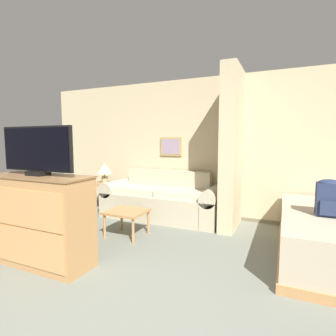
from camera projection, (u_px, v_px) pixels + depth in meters
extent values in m
cube|color=#CCB78E|center=(221.00, 148.00, 4.85)|extent=(7.69, 0.12, 2.60)
cube|color=#70644E|center=(219.00, 216.00, 4.92)|extent=(7.69, 0.02, 0.06)
cube|color=tan|center=(171.00, 147.00, 5.17)|extent=(0.45, 0.02, 0.36)
cube|color=gray|center=(171.00, 147.00, 5.16)|extent=(0.38, 0.01, 0.29)
cube|color=#CCB78E|center=(232.00, 149.00, 4.27)|extent=(0.24, 0.90, 2.60)
cube|color=#B7AD8E|center=(161.00, 206.00, 4.89)|extent=(1.71, 0.84, 0.46)
cube|color=#B7AD8E|center=(168.00, 181.00, 5.13)|extent=(1.71, 0.20, 0.41)
cube|color=#B7AD8E|center=(117.00, 201.00, 5.29)|extent=(0.26, 0.84, 0.46)
cylinder|color=#B7AD8E|center=(117.00, 187.00, 5.26)|extent=(0.28, 0.84, 0.28)
cube|color=#B7AD8E|center=(213.00, 212.00, 4.49)|extent=(0.26, 0.84, 0.46)
cylinder|color=#B7AD8E|center=(213.00, 195.00, 4.46)|extent=(0.28, 0.84, 0.28)
cube|color=beige|center=(140.00, 190.00, 4.99)|extent=(0.84, 0.60, 0.10)
cube|color=beige|center=(182.00, 194.00, 4.64)|extent=(0.84, 0.60, 0.10)
cube|color=#B27F4C|center=(127.00, 212.00, 3.96)|extent=(0.57, 0.53, 0.04)
cylinder|color=#B27F4C|center=(105.00, 226.00, 3.87)|extent=(0.04, 0.04, 0.35)
cylinder|color=#B27F4C|center=(133.00, 231.00, 3.67)|extent=(0.04, 0.04, 0.35)
cylinder|color=#B27F4C|center=(122.00, 218.00, 4.28)|extent=(0.04, 0.04, 0.35)
cylinder|color=#B27F4C|center=(148.00, 222.00, 4.08)|extent=(0.04, 0.04, 0.35)
cube|color=#B27F4C|center=(105.00, 184.00, 5.39)|extent=(0.46, 0.46, 0.04)
cylinder|color=#B27F4C|center=(91.00, 198.00, 5.32)|extent=(0.04, 0.04, 0.54)
cylinder|color=#B27F4C|center=(107.00, 200.00, 5.15)|extent=(0.04, 0.04, 0.54)
cylinder|color=#B27F4C|center=(103.00, 195.00, 5.68)|extent=(0.04, 0.04, 0.54)
cylinder|color=#B27F4C|center=(119.00, 196.00, 5.51)|extent=(0.04, 0.04, 0.54)
cylinder|color=tan|center=(105.00, 179.00, 5.38)|extent=(0.13, 0.13, 0.13)
cylinder|color=tan|center=(105.00, 175.00, 5.37)|extent=(0.02, 0.02, 0.06)
cone|color=beige|center=(104.00, 168.00, 5.35)|extent=(0.32, 0.32, 0.21)
cube|color=#B27F4C|center=(41.00, 221.00, 3.04)|extent=(1.27, 0.46, 1.02)
cube|color=brown|center=(38.00, 176.00, 2.99)|extent=(1.30, 0.48, 0.02)
cube|color=tan|center=(21.00, 208.00, 2.81)|extent=(1.17, 0.01, 0.41)
cube|color=tan|center=(23.00, 247.00, 2.85)|extent=(1.17, 0.01, 0.41)
cube|color=black|center=(38.00, 173.00, 2.99)|extent=(0.24, 0.16, 0.05)
cube|color=black|center=(37.00, 149.00, 2.96)|extent=(1.03, 0.04, 0.51)
cube|color=black|center=(35.00, 149.00, 2.93)|extent=(0.99, 0.01, 0.47)
cube|color=white|center=(334.00, 203.00, 3.88)|extent=(1.28, 0.36, 0.10)
cube|color=#232D4C|center=(329.00, 200.00, 3.05)|extent=(0.27, 0.20, 0.38)
cube|color=#232D4C|center=(330.00, 208.00, 2.95)|extent=(0.20, 0.03, 0.17)
ellipsoid|color=#232D4C|center=(330.00, 183.00, 3.03)|extent=(0.26, 0.19, 0.09)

